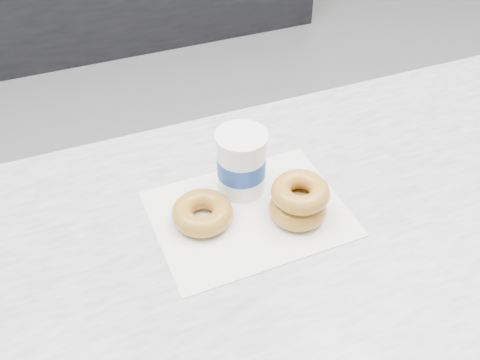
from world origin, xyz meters
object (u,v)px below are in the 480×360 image
Objects in this scene: donut_stack at (299,200)px; coffee_cup at (241,162)px; counter at (335,343)px; donut_single at (202,213)px.

coffee_cup is (-0.07, 0.10, 0.03)m from donut_stack.
donut_single is at bearing 163.78° from counter.
donut_single is 0.85× the size of coffee_cup.
coffee_cup reaches higher than donut_stack.
coffee_cup is (-0.19, 0.14, 0.51)m from counter.
donut_stack is 0.13m from coffee_cup.
donut_stack is at bearing 164.85° from counter.
donut_stack reaches higher than counter.
donut_stack is 0.97× the size of coffee_cup.
counter is 0.50m from donut_stack.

